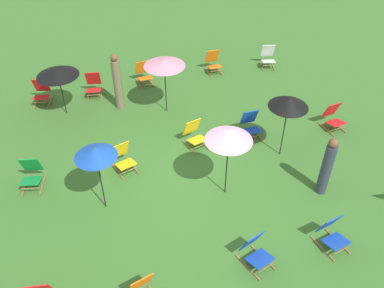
{
  "coord_description": "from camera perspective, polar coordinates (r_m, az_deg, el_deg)",
  "views": [
    {
      "loc": [
        -2.7,
        -7.01,
        7.59
      ],
      "look_at": [
        0.0,
        1.2,
        0.5
      ],
      "focal_mm": 38.18,
      "sensor_mm": 36.0,
      "label": 1
    }
  ],
  "objects": [
    {
      "name": "ground_plane",
      "position": [
        10.68,
        2.02,
        -5.96
      ],
      "size": [
        40.0,
        40.0,
        0.0
      ],
      "primitive_type": "plane",
      "color": "#386B28"
    },
    {
      "name": "deckchair_1",
      "position": [
        11.26,
        -21.52,
        -3.89
      ],
      "size": [
        0.65,
        0.85,
        0.83
      ],
      "rotation": [
        0.0,
        0.0,
        -0.25
      ],
      "color": "olive",
      "rests_on": "ground"
    },
    {
      "name": "deckchair_2",
      "position": [
        14.35,
        -13.58,
        7.98
      ],
      "size": [
        0.62,
        0.84,
        0.83
      ],
      "rotation": [
        0.0,
        0.0,
        -0.2
      ],
      "color": "olive",
      "rests_on": "ground"
    },
    {
      "name": "deckchair_4",
      "position": [
        11.73,
        0.33,
        1.36
      ],
      "size": [
        0.65,
        0.85,
        0.83
      ],
      "rotation": [
        0.0,
        0.0,
        0.25
      ],
      "color": "olive",
      "rests_on": "ground"
    },
    {
      "name": "deckchair_5",
      "position": [
        13.12,
        19.12,
        3.53
      ],
      "size": [
        0.55,
        0.81,
        0.83
      ],
      "rotation": [
        0.0,
        0.0,
        0.11
      ],
      "color": "olive",
      "rests_on": "ground"
    },
    {
      "name": "deckchair_6",
      "position": [
        11.08,
        -9.63,
        -1.96
      ],
      "size": [
        0.67,
        0.86,
        0.83
      ],
      "rotation": [
        0.0,
        0.0,
        0.28
      ],
      "color": "olive",
      "rests_on": "ground"
    },
    {
      "name": "deckchair_7",
      "position": [
        9.69,
        18.95,
        -11.74
      ],
      "size": [
        0.6,
        0.83,
        0.83
      ],
      "rotation": [
        0.0,
        0.0,
        0.17
      ],
      "color": "olive",
      "rests_on": "ground"
    },
    {
      "name": "deckchair_8",
      "position": [
        14.46,
        -20.3,
        6.79
      ],
      "size": [
        0.67,
        0.86,
        0.83
      ],
      "rotation": [
        0.0,
        0.0,
        -0.28
      ],
      "color": "olive",
      "rests_on": "ground"
    },
    {
      "name": "deckchair_9",
      "position": [
        16.01,
        10.56,
        11.87
      ],
      "size": [
        0.66,
        0.86,
        0.83
      ],
      "rotation": [
        0.0,
        0.0,
        -0.27
      ],
      "color": "olive",
      "rests_on": "ground"
    },
    {
      "name": "deckchair_10",
      "position": [
        9.01,
        8.84,
        -14.55
      ],
      "size": [
        0.68,
        0.87,
        0.83
      ],
      "rotation": [
        0.0,
        0.0,
        0.3
      ],
      "color": "olive",
      "rests_on": "ground"
    },
    {
      "name": "deckchair_11",
      "position": [
        14.74,
        -6.75,
        9.74
      ],
      "size": [
        0.53,
        0.8,
        0.83
      ],
      "rotation": [
        0.0,
        0.0,
        0.08
      ],
      "color": "olive",
      "rests_on": "ground"
    },
    {
      "name": "deckchair_12",
      "position": [
        15.39,
        3.0,
        11.33
      ],
      "size": [
        0.49,
        0.77,
        0.83
      ],
      "rotation": [
        0.0,
        0.0,
        -0.01
      ],
      "color": "olive",
      "rests_on": "ground"
    },
    {
      "name": "deckchair_14",
      "position": [
        12.22,
        8.18,
        2.68
      ],
      "size": [
        0.48,
        0.76,
        0.83
      ],
      "rotation": [
        0.0,
        0.0,
        -0.01
      ],
      "color": "olive",
      "rests_on": "ground"
    },
    {
      "name": "umbrella_0",
      "position": [
        9.23,
        -13.35,
        -1.17
      ],
      "size": [
        0.97,
        0.97,
        1.88
      ],
      "color": "black",
      "rests_on": "ground"
    },
    {
      "name": "umbrella_1",
      "position": [
        13.06,
        -18.34,
        9.63
      ],
      "size": [
        1.28,
        1.28,
        1.68
      ],
      "color": "black",
      "rests_on": "ground"
    },
    {
      "name": "umbrella_2",
      "position": [
        12.46,
        -3.88,
        11.24
      ],
      "size": [
        1.26,
        1.26,
        1.84
      ],
      "color": "black",
      "rests_on": "ground"
    },
    {
      "name": "umbrella_3",
      "position": [
        10.85,
        13.39,
        5.78
      ],
      "size": [
        1.05,
        1.05,
        1.94
      ],
      "color": "black",
      "rests_on": "ground"
    },
    {
      "name": "umbrella_4",
      "position": [
        9.34,
        5.18,
        1.23
      ],
      "size": [
        1.12,
        1.12,
        2.0
      ],
      "color": "black",
      "rests_on": "ground"
    },
    {
      "name": "person_0",
      "position": [
        10.52,
        18.32,
        -3.07
      ],
      "size": [
        0.35,
        0.35,
        1.7
      ],
      "rotation": [
        0.0,
        0.0,
        5.11
      ],
      "color": "#333847",
      "rests_on": "ground"
    },
    {
      "name": "person_1",
      "position": [
        13.23,
        -10.37,
        8.49
      ],
      "size": [
        0.35,
        0.35,
        1.91
      ],
      "rotation": [
        0.0,
        0.0,
        4.37
      ],
      "color": "#72664C",
      "rests_on": "ground"
    }
  ]
}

